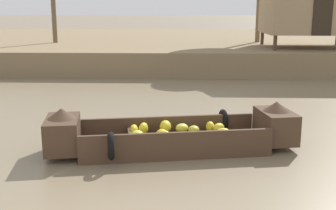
% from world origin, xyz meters
% --- Properties ---
extents(ground_plane, '(300.00, 300.00, 0.00)m').
position_xyz_m(ground_plane, '(0.00, 10.00, 0.00)').
color(ground_plane, '#7A6B51').
extents(riverbank_strip, '(160.00, 20.00, 1.05)m').
position_xyz_m(riverbank_strip, '(0.00, 23.59, 0.53)').
color(riverbank_strip, '#7F6B4C').
rests_on(riverbank_strip, ground).
extents(banana_boat, '(5.11, 2.39, 0.95)m').
position_xyz_m(banana_boat, '(0.86, 4.74, 0.34)').
color(banana_boat, '#473323').
rests_on(banana_boat, ground).
extents(stilt_house_left, '(4.78, 3.99, 4.15)m').
position_xyz_m(stilt_house_left, '(6.81, 16.44, 3.17)').
color(stilt_house_left, '#4C3826').
rests_on(stilt_house_left, riverbank_strip).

